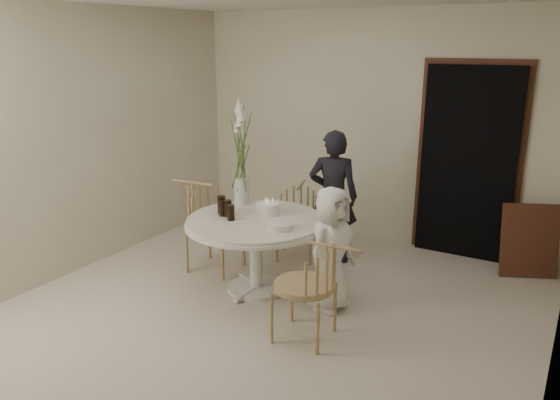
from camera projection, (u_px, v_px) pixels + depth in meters
The scene contains 18 objects.
ground at pixel (274, 308), 4.96m from camera, with size 4.50×4.50×0.00m, color beige.
room_shell at pixel (274, 132), 4.50m from camera, with size 4.50×4.50×4.50m.
doorway at pixel (468, 164), 5.92m from camera, with size 1.00×0.10×2.10m, color black.
door_trim at pixel (469, 158), 5.94m from camera, with size 1.12×0.03×2.22m, color brown.
table at pixel (256, 230), 5.16m from camera, with size 1.33×1.33×0.73m.
picture_frame at pixel (530, 241), 5.56m from camera, with size 0.57×0.04×0.76m, color brown.
chair_far at pixel (299, 210), 6.09m from camera, with size 0.53×0.55×0.80m.
chair_right at pixel (318, 278), 4.28m from camera, with size 0.54×0.50×0.85m.
chair_left at pixel (204, 213), 5.70m from camera, with size 0.59×0.55×0.94m.
girl at pixel (333, 197), 5.86m from camera, with size 0.53×0.35×1.45m, color black.
boy at pixel (331, 249), 4.82m from camera, with size 0.56×0.36×1.14m, color white.
birthday_cake at pixel (268, 209), 5.26m from camera, with size 0.22×0.22×0.16m.
cola_tumbler_a at pixel (223, 208), 5.20m from camera, with size 0.07×0.07×0.15m, color black.
cola_tumbler_b at pixel (231, 213), 5.07m from camera, with size 0.07×0.07×0.15m, color black.
cola_tumbler_c at pixel (222, 205), 5.27m from camera, with size 0.08×0.08×0.17m, color black.
cola_tumbler_d at pixel (228, 208), 5.17m from camera, with size 0.08×0.08×0.16m, color black.
plate_stack at pixel (279, 226), 4.84m from camera, with size 0.23×0.23×0.06m, color silver.
flower_vase at pixel (241, 154), 5.46m from camera, with size 0.15×0.15×1.09m.
Camera 1 is at (2.29, -3.84, 2.35)m, focal length 35.00 mm.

